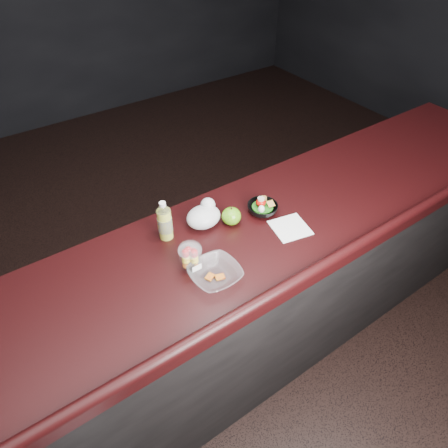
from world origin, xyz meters
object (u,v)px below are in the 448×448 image
Objects in this scene: lemonade_bottle at (165,223)px; takeout_bowl at (215,274)px; snack_bowl at (262,208)px; fruit_cup at (190,257)px; green_apple at (231,216)px.

lemonade_bottle reaches higher than takeout_bowl.
fruit_cup is at bearing -165.58° from snack_bowl.
lemonade_bottle reaches higher than green_apple.
fruit_cup is 0.12m from takeout_bowl.
lemonade_bottle reaches higher than snack_bowl.
lemonade_bottle is at bearing 87.85° from fruit_cup.
lemonade_bottle is 2.08× the size of green_apple.
lemonade_bottle is 0.34m from takeout_bowl.
green_apple is 0.17m from snack_bowl.
lemonade_bottle is 0.31m from green_apple.
fruit_cup is at bearing 118.37° from takeout_bowl.
green_apple is at bearing 43.79° from takeout_bowl.
green_apple is 0.35m from takeout_bowl.
snack_bowl is at bearing -7.16° from green_apple.
takeout_bowl is at bearing -61.63° from fruit_cup.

